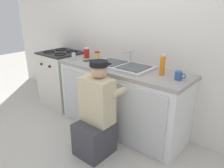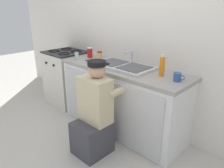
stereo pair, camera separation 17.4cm
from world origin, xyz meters
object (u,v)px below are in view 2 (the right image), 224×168
object	(u,v)px
coffee_mug	(178,77)
soap_bottle_orange	(162,66)
plumber_person	(94,116)
soda_cup_red	(90,53)
water_glass	(77,56)
condiment_jar	(100,56)
sink_double_basin	(123,66)
cell_phone	(90,60)
stove_range	(67,77)

from	to	relation	value
coffee_mug	soap_bottle_orange	bearing A→B (deg)	168.89
plumber_person	coffee_mug	world-z (taller)	plumber_person
soap_bottle_orange	soda_cup_red	bearing A→B (deg)	179.03
coffee_mug	soap_bottle_orange	world-z (taller)	soap_bottle_orange
soda_cup_red	soap_bottle_orange	distance (m)	1.27
soda_cup_red	soap_bottle_orange	world-z (taller)	soap_bottle_orange
coffee_mug	plumber_person	bearing A→B (deg)	-137.77
water_glass	soap_bottle_orange	distance (m)	1.35
plumber_person	condiment_jar	size ratio (longest dim) A/B	8.63
plumber_person	soap_bottle_orange	world-z (taller)	soap_bottle_orange
coffee_mug	sink_double_basin	bearing A→B (deg)	179.34
water_glass	condiment_jar	bearing A→B (deg)	34.71
cell_phone	soap_bottle_orange	size ratio (longest dim) A/B	0.56
soda_cup_red	plumber_person	bearing A→B (deg)	-39.00
stove_range	plumber_person	distance (m)	1.52
stove_range	cell_phone	world-z (taller)	stove_range
cell_phone	soda_cup_red	xyz separation A→B (m)	(-0.13, 0.10, 0.07)
plumber_person	soda_cup_red	bearing A→B (deg)	141.00
stove_range	soda_cup_red	distance (m)	0.77
coffee_mug	soap_bottle_orange	xyz separation A→B (m)	(-0.22, 0.04, 0.07)
plumber_person	water_glass	bearing A→B (deg)	152.19
soda_cup_red	coffee_mug	xyz separation A→B (m)	(1.49, -0.06, -0.03)
stove_range	soda_cup_red	bearing A→B (deg)	5.86
plumber_person	soda_cup_red	world-z (taller)	plumber_person
stove_range	coffee_mug	xyz separation A→B (m)	(2.06, -0.01, 0.48)
soap_bottle_orange	stove_range	bearing A→B (deg)	-178.86
condiment_jar	plumber_person	bearing A→B (deg)	-47.74
coffee_mug	soap_bottle_orange	size ratio (longest dim) A/B	0.50
plumber_person	condiment_jar	world-z (taller)	plumber_person
cell_phone	water_glass	bearing A→B (deg)	-153.34
plumber_person	sink_double_basin	bearing A→B (deg)	100.20
sink_double_basin	stove_range	bearing A→B (deg)	-179.90
cell_phone	condiment_jar	bearing A→B (deg)	47.68
stove_range	plumber_person	xyz separation A→B (m)	(1.39, -0.61, -0.00)
sink_double_basin	condiment_jar	distance (m)	0.50
sink_double_basin	water_glass	bearing A→B (deg)	-169.53
stove_range	cell_phone	bearing A→B (deg)	-3.68
coffee_mug	stove_range	bearing A→B (deg)	179.81
sink_double_basin	coffee_mug	xyz separation A→B (m)	(0.78, -0.01, 0.03)
sink_double_basin	plumber_person	size ratio (longest dim) A/B	0.72
water_glass	cell_phone	world-z (taller)	water_glass
plumber_person	soda_cup_red	size ratio (longest dim) A/B	7.26
sink_double_basin	condiment_jar	xyz separation A→B (m)	(-0.49, 0.05, 0.05)
water_glass	soap_bottle_orange	bearing A→B (deg)	7.61
sink_double_basin	condiment_jar	size ratio (longest dim) A/B	6.25
cell_phone	soda_cup_red	bearing A→B (deg)	141.68
soda_cup_red	condiment_jar	distance (m)	0.22
plumber_person	soap_bottle_orange	distance (m)	0.96
condiment_jar	soap_bottle_orange	distance (m)	1.05
water_glass	sink_double_basin	bearing A→B (deg)	10.47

